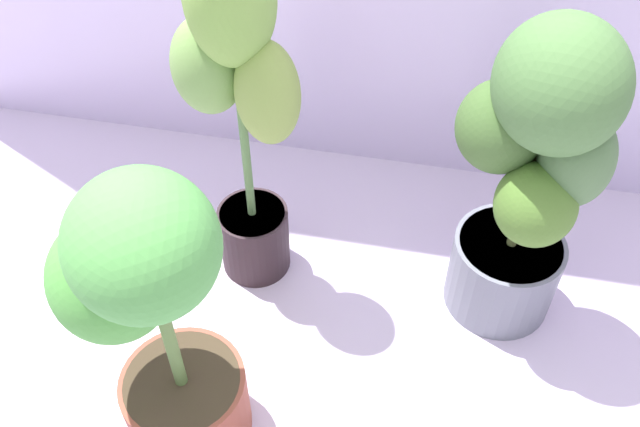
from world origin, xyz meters
TOP-DOWN VIEW (x-y plane):
  - ground_plane at (0.00, 0.00)m, footprint 8.00×8.00m
  - potted_plant_front_left at (-0.36, -0.12)m, footprint 0.40×0.37m
  - potted_plant_back_right at (0.32, 0.36)m, footprint 0.40×0.37m
  - potted_plant_back_left at (-0.32, 0.37)m, footprint 0.35×0.25m

SIDE VIEW (x-z plane):
  - ground_plane at x=0.00m, z-range 0.00..0.00m
  - potted_plant_front_left at x=-0.36m, z-range 0.05..0.80m
  - potted_plant_back_right at x=0.32m, z-range 0.04..0.86m
  - potted_plant_back_left at x=-0.32m, z-range 0.08..1.02m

